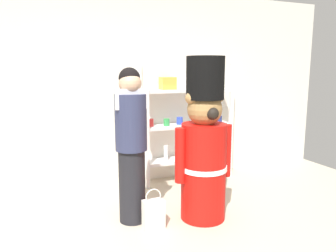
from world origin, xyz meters
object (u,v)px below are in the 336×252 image
teddy_bear_guard (204,147)px  person_shopper (131,142)px  merchandise_shelf (186,121)px  shopping_bag (153,213)px

teddy_bear_guard → person_shopper: teddy_bear_guard is taller
merchandise_shelf → teddy_bear_guard: 1.26m
person_shopper → merchandise_shelf: bearing=42.3°
merchandise_shelf → teddy_bear_guard: (-0.37, -1.20, -0.07)m
merchandise_shelf → teddy_bear_guard: size_ratio=0.96×
person_shopper → shopping_bag: bearing=-59.2°
shopping_bag → merchandise_shelf: bearing=52.6°
merchandise_shelf → person_shopper: bearing=-137.7°
person_shopper → shopping_bag: size_ratio=3.85×
teddy_bear_guard → shopping_bag: 0.84m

